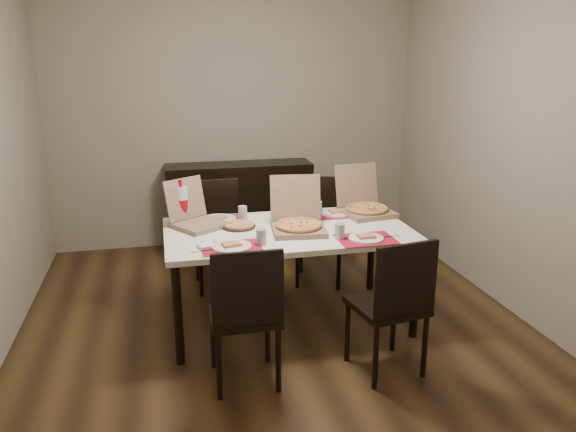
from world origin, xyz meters
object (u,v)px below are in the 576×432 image
at_px(chair_near_right, 394,301).
at_px(soda_bottle, 181,205).
at_px(pizza_box_center, 298,223).
at_px(chair_far_left, 217,229).
at_px(sideboard, 240,206).
at_px(chair_near_left, 245,311).
at_px(dining_table, 288,237).
at_px(dip_bowl, 292,219).
at_px(chair_far_right, 320,225).

relative_size(chair_near_right, soda_bottle, 2.77).
distance_m(pizza_box_center, soda_bottle, 0.92).
bearing_deg(chair_far_left, sideboard, 70.64).
bearing_deg(chair_far_left, pizza_box_center, -61.28).
bearing_deg(sideboard, chair_near_left, -97.37).
distance_m(dining_table, chair_near_left, 0.93).
relative_size(dining_table, chair_near_right, 1.94).
height_order(dining_table, chair_near_left, chair_near_left).
bearing_deg(sideboard, pizza_box_center, -84.77).
bearing_deg(chair_near_left, sideboard, 82.63).
height_order(dip_bowl, soda_bottle, soda_bottle).
xyz_separation_m(chair_far_right, dip_bowl, (-0.40, -0.60, 0.25)).
bearing_deg(dining_table, dip_bowl, 67.73).
bearing_deg(chair_near_left, soda_bottle, 105.40).
height_order(chair_near_right, soda_bottle, soda_bottle).
height_order(chair_near_left, chair_far_left, same).
xyz_separation_m(chair_near_right, chair_far_right, (-0.00, 1.66, 0.00)).
relative_size(chair_near_left, chair_near_right, 1.00).
bearing_deg(dip_bowl, chair_far_left, 127.61).
distance_m(chair_far_right, soda_bottle, 1.37).
height_order(chair_far_left, pizza_box_center, pizza_box_center).
relative_size(chair_far_left, chair_far_right, 1.00).
bearing_deg(dining_table, sideboard, 93.38).
relative_size(chair_far_left, pizza_box_center, 2.03).
height_order(dining_table, dip_bowl, dip_bowl).
distance_m(chair_near_left, chair_near_right, 0.93).
distance_m(dining_table, soda_bottle, 0.86).
relative_size(sideboard, dining_table, 0.83).
relative_size(dining_table, soda_bottle, 5.37).
height_order(sideboard, dip_bowl, sideboard).
bearing_deg(sideboard, chair_near_right, -77.70).
bearing_deg(chair_near_right, chair_far_right, 90.03).
distance_m(dining_table, pizza_box_center, 0.15).
relative_size(chair_near_right, chair_far_right, 1.00).
distance_m(chair_near_right, dip_bowl, 1.17).
distance_m(chair_near_right, soda_bottle, 1.78).
bearing_deg(sideboard, soda_bottle, -113.91).
bearing_deg(pizza_box_center, dining_table, 141.71).
height_order(chair_far_right, dip_bowl, chair_far_right).
height_order(chair_far_left, soda_bottle, soda_bottle).
xyz_separation_m(chair_far_left, pizza_box_center, (0.50, -0.92, 0.30)).
xyz_separation_m(sideboard, chair_far_left, (-0.33, -0.95, 0.06)).
xyz_separation_m(dining_table, chair_far_left, (-0.44, 0.87, -0.17)).
bearing_deg(dip_bowl, dining_table, -112.27).
height_order(chair_near_right, dip_bowl, chair_near_right).
bearing_deg(chair_near_right, soda_bottle, 135.51).
distance_m(chair_near_right, chair_far_left, 1.97).
distance_m(sideboard, dip_bowl, 1.66).
xyz_separation_m(pizza_box_center, dip_bowl, (0.02, 0.24, -0.04)).
bearing_deg(soda_bottle, chair_near_left, -74.60).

